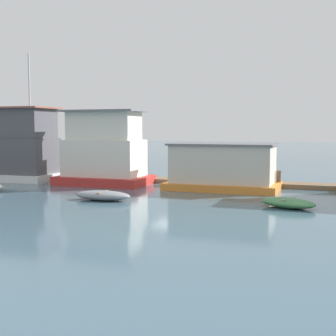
% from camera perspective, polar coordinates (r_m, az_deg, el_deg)
% --- Properties ---
extents(ground_plane, '(200.00, 200.00, 0.00)m').
position_cam_1_polar(ground_plane, '(31.09, 0.62, -2.42)').
color(ground_plane, '#426070').
extents(dock_walkway, '(42.40, 1.73, 0.30)m').
position_cam_1_polar(dock_walkway, '(33.69, 2.15, -1.59)').
color(dock_walkway, brown).
rests_on(dock_walkway, ground_plane).
extents(houseboat_white, '(7.26, 3.91, 9.47)m').
position_cam_1_polar(houseboat_white, '(37.70, -18.51, 2.60)').
color(houseboat_white, white).
rests_on(houseboat_white, ground_plane).
extents(houseboat_red, '(6.31, 4.03, 5.20)m').
position_cam_1_polar(houseboat_red, '(33.17, -7.78, 1.98)').
color(houseboat_red, red).
rests_on(houseboat_red, ground_plane).
extents(houseboat_orange, '(7.16, 4.03, 2.98)m').
position_cam_1_polar(houseboat_orange, '(30.39, 6.71, 0.08)').
color(houseboat_orange, orange).
rests_on(houseboat_orange, ground_plane).
extents(dinghy_grey, '(3.26, 1.51, 0.53)m').
position_cam_1_polar(dinghy_grey, '(26.04, -7.96, -3.33)').
color(dinghy_grey, gray).
rests_on(dinghy_grey, ground_plane).
extents(dinghy_green, '(3.15, 2.34, 0.50)m').
position_cam_1_polar(dinghy_green, '(24.16, 14.43, -4.13)').
color(dinghy_green, '#47844C').
rests_on(dinghy_green, ground_plane).
extents(mooring_post_near_left, '(0.25, 0.25, 1.61)m').
position_cam_1_polar(mooring_post_near_left, '(31.83, 6.30, -0.82)').
color(mooring_post_near_left, brown).
rests_on(mooring_post_near_left, ground_plane).
extents(mooring_post_centre, '(0.30, 0.30, 1.21)m').
position_cam_1_polar(mooring_post_centre, '(31.19, 13.34, -1.41)').
color(mooring_post_centre, brown).
rests_on(mooring_post_centre, ground_plane).
extents(mooring_post_near_right, '(0.25, 0.25, 1.24)m').
position_cam_1_polar(mooring_post_near_right, '(33.94, -4.51, -0.75)').
color(mooring_post_near_right, '#846B4C').
rests_on(mooring_post_near_right, ground_plane).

